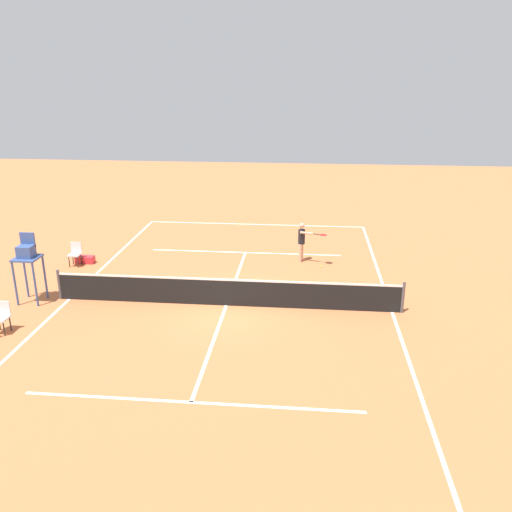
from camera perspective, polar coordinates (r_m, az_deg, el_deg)
ground_plane at (r=17.98m, az=-3.22°, el=-5.33°), size 60.00×60.00×0.00m
court_lines at (r=17.98m, az=-3.22°, el=-5.32°), size 11.10×20.44×0.01m
tennis_net at (r=17.79m, az=-3.25°, el=-3.87°), size 11.70×0.10×1.07m
player_serving at (r=21.82m, az=5.04°, el=1.85°), size 1.19×0.86×1.66m
tennis_ball at (r=21.54m, az=7.04°, el=-1.13°), size 0.07×0.07×0.07m
umpire_chair at (r=19.28m, az=-23.39°, el=-0.10°), size 0.80×0.80×2.41m
courtside_chair_mid at (r=22.66m, az=-18.86°, el=0.32°), size 0.44×0.46×0.95m
courtside_chair_far at (r=17.72m, az=-25.69°, el=-5.81°), size 0.44×0.46×0.95m
equipment_bag at (r=22.93m, az=-17.91°, el=-0.37°), size 0.76×0.32×0.30m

